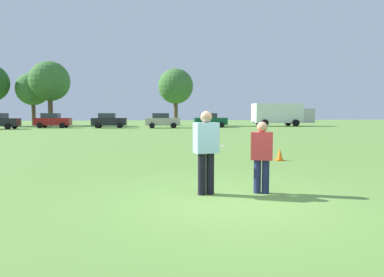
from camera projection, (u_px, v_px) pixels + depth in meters
name	position (u px, v px, depth m)	size (l,w,h in m)	color
ground_plane	(232.00, 200.00, 6.92)	(173.62, 173.62, 0.00)	#608C3D
player_thrower	(206.00, 148.00, 7.38)	(0.54, 0.37, 1.80)	black
player_defender	(262.00, 153.00, 7.50)	(0.53, 0.42, 1.57)	#1E234C
frisbee	(219.00, 146.00, 7.68)	(0.27, 0.27, 0.05)	white
traffic_cone	(280.00, 154.00, 12.84)	(0.32, 0.32, 0.48)	#D8590C
parked_car_center	(53.00, 120.00, 42.66)	(4.29, 2.40, 1.82)	maroon
parked_car_mid_right	(109.00, 120.00, 42.57)	(4.29, 2.40, 1.82)	black
parked_car_near_right	(162.00, 120.00, 42.43)	(4.29, 2.40, 1.82)	#B7AD99
parked_car_far_right	(210.00, 120.00, 44.46)	(4.29, 2.40, 1.82)	#0C4C2D
box_truck	(281.00, 114.00, 48.80)	(8.62, 3.32, 3.18)	white
tree_west_maple	(33.00, 89.00, 50.85)	(4.80, 4.80, 7.79)	brown
tree_center_elm	(50.00, 81.00, 49.78)	(5.74, 5.74, 9.33)	brown
tree_east_birch	(176.00, 86.00, 50.25)	(5.12, 5.12, 8.33)	brown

